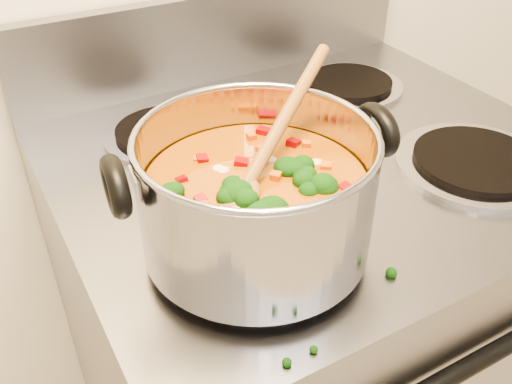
{
  "coord_description": "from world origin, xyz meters",
  "views": [
    {
      "loc": [
        -0.37,
        0.55,
        1.38
      ],
      "look_at": [
        -0.12,
        1.0,
        1.01
      ],
      "focal_mm": 40.0,
      "sensor_mm": 36.0,
      "label": 1
    }
  ],
  "objects": [
    {
      "name": "electric_range",
      "position": [
        0.07,
        1.16,
        0.47
      ],
      "size": [
        0.78,
        0.7,
        1.08
      ],
      "color": "gray",
      "rests_on": "ground"
    },
    {
      "name": "stockpot",
      "position": [
        -0.12,
        1.0,
        1.0
      ],
      "size": [
        0.33,
        0.27,
        0.16
      ],
      "rotation": [
        0.0,
        0.0,
        -0.12
      ],
      "color": "#A4A3AB",
      "rests_on": "electric_range"
    },
    {
      "name": "wooden_spoon",
      "position": [
        -0.11,
        1.01,
        1.05
      ],
      "size": [
        0.25,
        0.18,
        0.11
      ],
      "rotation": [
        0.0,
        0.0,
        0.6
      ],
      "color": "brown",
      "rests_on": "stockpot"
    },
    {
      "name": "cooktop_crumbs",
      "position": [
        -0.12,
        1.03,
        0.92
      ],
      "size": [
        0.3,
        0.28,
        0.01
      ],
      "color": "black",
      "rests_on": "electric_range"
    }
  ]
}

